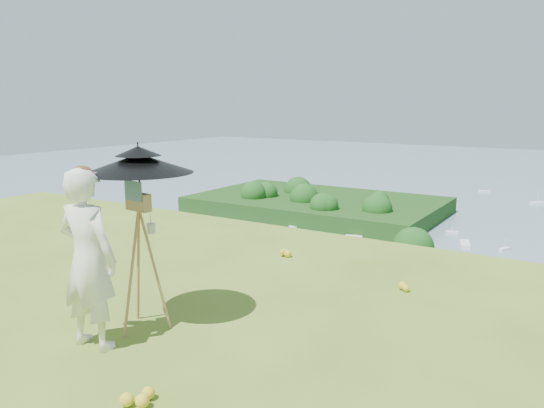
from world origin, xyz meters
The scene contains 9 objects.
shoreline_tier centered at (0.00, 75.00, -36.00)m, with size 170.00×28.00×8.00m, color slate.
peninsula centered at (-75.00, 155.00, -29.00)m, with size 90.00×60.00×12.00m, color #163C10, non-canonical shape.
slope_trees centered at (0.00, 35.00, -15.00)m, with size 110.00×50.00×6.00m, color #1B5118, non-canonical shape.
harbor_town centered at (0.00, 75.00, -29.50)m, with size 110.00×22.00×5.00m, color silver, non-canonical shape.
moored_boats centered at (-12.50, 161.00, -33.65)m, with size 140.00×140.00×0.70m, color white, non-canonical shape.
painter centered at (2.11, 1.32, 0.93)m, with size 0.68×0.45×1.87m, color silver.
field_easel centered at (2.23, 1.92, 0.83)m, with size 0.63×0.63×1.67m, color #9D6642, non-canonical shape.
sun_umbrella centered at (2.23, 1.95, 1.72)m, with size 1.16×1.16×0.70m, color black, non-canonical shape.
painter_cap centered at (2.11, 1.32, 1.81)m, with size 0.22×0.27×0.10m, color #CE7180, non-canonical shape.
Camera 1 is at (6.42, -2.02, 2.48)m, focal length 35.00 mm.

